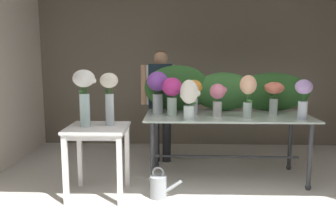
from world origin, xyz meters
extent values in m
plane|color=beige|center=(0.00, 1.66, 0.00)|extent=(7.32, 7.32, 0.00)
cube|color=#706656|center=(0.00, 3.33, 1.42)|extent=(5.25, 0.12, 2.85)
cube|color=silver|center=(0.36, 1.66, 0.79)|extent=(1.98, 0.89, 0.02)
cylinder|color=#38383D|center=(-0.53, 1.31, 0.39)|extent=(0.05, 0.05, 0.78)
sphere|color=#38383D|center=(-0.53, 1.31, 0.03)|extent=(0.07, 0.07, 0.07)
cylinder|color=#38383D|center=(1.25, 1.31, 0.39)|extent=(0.05, 0.05, 0.78)
sphere|color=#38383D|center=(1.25, 1.31, 0.03)|extent=(0.07, 0.07, 0.07)
cylinder|color=#38383D|center=(-0.53, 2.00, 0.39)|extent=(0.05, 0.05, 0.78)
sphere|color=#38383D|center=(-0.53, 2.00, 0.03)|extent=(0.07, 0.07, 0.07)
cylinder|color=#38383D|center=(1.25, 2.00, 0.39)|extent=(0.05, 0.05, 0.78)
sphere|color=#38383D|center=(1.25, 2.00, 0.03)|extent=(0.07, 0.07, 0.07)
cylinder|color=#38383D|center=(0.36, 1.66, 0.27)|extent=(1.78, 0.03, 0.03)
cube|color=white|center=(-1.11, 1.10, 0.75)|extent=(0.64, 0.59, 0.03)
cube|color=white|center=(-1.11, 1.10, 0.71)|extent=(0.58, 0.53, 0.06)
cube|color=white|center=(-1.38, 0.84, 0.37)|extent=(0.05, 0.05, 0.74)
cube|color=white|center=(-0.83, 0.84, 0.37)|extent=(0.05, 0.05, 0.74)
cube|color=white|center=(-1.38, 1.35, 0.37)|extent=(0.05, 0.05, 0.74)
cube|color=white|center=(-0.83, 1.35, 0.37)|extent=(0.05, 0.05, 0.74)
cylinder|color=#232328|center=(-0.57, 2.31, 0.42)|extent=(0.12, 0.12, 0.84)
cylinder|color=#232328|center=(-0.41, 2.31, 0.42)|extent=(0.12, 0.12, 0.84)
cube|color=silver|center=(-0.49, 2.31, 1.11)|extent=(0.38, 0.22, 0.54)
cube|color=#192833|center=(-0.49, 2.19, 1.07)|extent=(0.33, 0.02, 0.66)
cylinder|color=tan|center=(-0.72, 2.31, 1.11)|extent=(0.09, 0.09, 0.55)
cylinder|color=tan|center=(-0.25, 2.31, 1.11)|extent=(0.09, 0.09, 0.55)
sphere|color=tan|center=(-0.49, 2.31, 1.47)|extent=(0.20, 0.20, 0.20)
ellipsoid|color=brown|center=(-0.49, 2.33, 1.54)|extent=(0.15, 0.15, 0.09)
ellipsoid|color=#2D6028|center=(-0.25, 1.98, 1.10)|extent=(0.86, 0.27, 0.59)
ellipsoid|color=#387033|center=(0.35, 1.98, 1.05)|extent=(0.79, 0.29, 0.50)
ellipsoid|color=#2D6028|center=(0.97, 1.98, 1.05)|extent=(0.99, 0.23, 0.50)
cylinder|color=silver|center=(0.92, 1.68, 0.90)|extent=(0.10, 0.10, 0.20)
cylinder|color=#9EBCB2|center=(0.92, 1.68, 0.85)|extent=(0.09, 0.09, 0.08)
cylinder|color=#387033|center=(0.93, 1.68, 0.95)|extent=(0.01, 0.01, 0.28)
cylinder|color=#387033|center=(0.91, 1.70, 0.95)|extent=(0.01, 0.01, 0.28)
cylinder|color=#387033|center=(0.90, 1.67, 0.95)|extent=(0.01, 0.01, 0.28)
ellipsoid|color=#EF7A60|center=(0.92, 1.68, 1.13)|extent=(0.23, 0.23, 0.15)
sphere|color=#EF7A60|center=(0.83, 1.69, 1.15)|extent=(0.07, 0.07, 0.07)
ellipsoid|color=#387033|center=(0.92, 1.70, 1.02)|extent=(0.10, 0.09, 0.03)
cylinder|color=silver|center=(0.22, 1.54, 0.89)|extent=(0.11, 0.11, 0.18)
cylinder|color=#9EBCB2|center=(0.22, 1.54, 0.84)|extent=(0.10, 0.10, 0.08)
cylinder|color=#387033|center=(0.25, 1.54, 0.93)|extent=(0.01, 0.01, 0.24)
cylinder|color=#387033|center=(0.21, 1.55, 0.93)|extent=(0.01, 0.01, 0.24)
cylinder|color=#387033|center=(0.21, 1.52, 0.93)|extent=(0.01, 0.01, 0.24)
ellipsoid|color=pink|center=(0.22, 1.54, 1.10)|extent=(0.18, 0.18, 0.18)
sphere|color=pink|center=(0.29, 1.53, 1.12)|extent=(0.08, 0.08, 0.08)
ellipsoid|color=#28562D|center=(0.25, 1.51, 1.01)|extent=(0.11, 0.07, 0.03)
cylinder|color=silver|center=(-0.32, 1.57, 0.91)|extent=(0.12, 0.12, 0.22)
cylinder|color=#9EBCB2|center=(-0.32, 1.57, 0.85)|extent=(0.11, 0.11, 0.09)
cylinder|color=#477F3D|center=(-0.30, 1.58, 0.95)|extent=(0.01, 0.01, 0.27)
cylinder|color=#477F3D|center=(-0.32, 1.60, 0.95)|extent=(0.01, 0.01, 0.27)
cylinder|color=#477F3D|center=(-0.33, 1.57, 0.95)|extent=(0.01, 0.01, 0.27)
cylinder|color=#477F3D|center=(-0.31, 1.55, 0.95)|extent=(0.01, 0.01, 0.27)
ellipsoid|color=#D1338E|center=(-0.32, 1.57, 1.15)|extent=(0.24, 0.24, 0.22)
sphere|color=#D1338E|center=(-0.38, 1.57, 1.16)|extent=(0.08, 0.08, 0.08)
ellipsoid|color=#477F3D|center=(-0.29, 1.61, 1.05)|extent=(0.06, 0.11, 0.03)
cylinder|color=silver|center=(-0.12, 1.33, 0.88)|extent=(0.12, 0.12, 0.16)
cylinder|color=#9EBCB2|center=(-0.12, 1.33, 0.84)|extent=(0.11, 0.11, 0.07)
cylinder|color=#2D6028|center=(-0.10, 1.33, 0.93)|extent=(0.01, 0.01, 0.23)
cylinder|color=#2D6028|center=(-0.14, 1.36, 0.93)|extent=(0.01, 0.01, 0.23)
cylinder|color=#2D6028|center=(-0.13, 1.31, 0.93)|extent=(0.01, 0.01, 0.23)
ellipsoid|color=white|center=(-0.12, 1.33, 1.12)|extent=(0.20, 0.20, 0.27)
sphere|color=white|center=(-0.18, 1.33, 1.08)|extent=(0.08, 0.08, 0.08)
sphere|color=white|center=(-0.03, 1.32, 1.10)|extent=(0.07, 0.07, 0.07)
ellipsoid|color=#477F3D|center=(-0.08, 1.36, 0.99)|extent=(0.10, 0.05, 0.03)
cylinder|color=silver|center=(-0.05, 1.65, 0.90)|extent=(0.10, 0.10, 0.20)
cylinder|color=#9EBCB2|center=(-0.05, 1.65, 0.85)|extent=(0.09, 0.09, 0.08)
cylinder|color=#2D6028|center=(-0.03, 1.65, 0.95)|extent=(0.01, 0.01, 0.27)
cylinder|color=#2D6028|center=(-0.06, 1.67, 0.95)|extent=(0.01, 0.01, 0.27)
cylinder|color=#2D6028|center=(-0.07, 1.63, 0.95)|extent=(0.01, 0.01, 0.27)
ellipsoid|color=orange|center=(-0.05, 1.65, 1.14)|extent=(0.20, 0.20, 0.18)
sphere|color=orange|center=(0.02, 1.67, 1.12)|extent=(0.05, 0.05, 0.05)
ellipsoid|color=#28562D|center=(-0.05, 1.62, 1.02)|extent=(0.08, 0.11, 0.03)
cylinder|color=silver|center=(0.56, 1.46, 0.89)|extent=(0.10, 0.10, 0.18)
cylinder|color=#9EBCB2|center=(0.56, 1.46, 0.84)|extent=(0.09, 0.09, 0.08)
cylinder|color=#387033|center=(0.58, 1.46, 0.97)|extent=(0.01, 0.01, 0.31)
cylinder|color=#387033|center=(0.55, 1.48, 0.97)|extent=(0.01, 0.01, 0.31)
cylinder|color=#387033|center=(0.55, 1.44, 0.97)|extent=(0.01, 0.01, 0.31)
ellipsoid|color=#F4B78E|center=(0.56, 1.46, 1.19)|extent=(0.19, 0.19, 0.22)
ellipsoid|color=#477F3D|center=(0.57, 1.43, 1.01)|extent=(0.08, 0.11, 0.03)
cylinder|color=silver|center=(1.15, 1.36, 0.91)|extent=(0.10, 0.10, 0.21)
cylinder|color=#9EBCB2|center=(1.15, 1.36, 0.85)|extent=(0.10, 0.10, 0.09)
cylinder|color=#2D6028|center=(1.17, 1.37, 0.97)|extent=(0.01, 0.01, 0.31)
cylinder|color=#2D6028|center=(1.15, 1.38, 0.97)|extent=(0.01, 0.01, 0.31)
cylinder|color=#2D6028|center=(1.13, 1.36, 0.97)|extent=(0.01, 0.01, 0.31)
cylinder|color=#2D6028|center=(1.15, 1.34, 0.97)|extent=(0.01, 0.01, 0.31)
ellipsoid|color=#B28ED1|center=(1.15, 1.36, 1.18)|extent=(0.19, 0.19, 0.16)
sphere|color=#B28ED1|center=(1.10, 1.39, 1.19)|extent=(0.08, 0.08, 0.08)
cylinder|color=silver|center=(-0.50, 1.77, 0.92)|extent=(0.13, 0.13, 0.24)
cylinder|color=#9EBCB2|center=(-0.50, 1.77, 0.86)|extent=(0.12, 0.12, 0.10)
cylinder|color=#28562D|center=(-0.47, 1.77, 0.97)|extent=(0.01, 0.01, 0.31)
cylinder|color=#28562D|center=(-0.50, 1.80, 0.97)|extent=(0.01, 0.01, 0.31)
cylinder|color=#28562D|center=(-0.53, 1.78, 0.97)|extent=(0.01, 0.01, 0.31)
cylinder|color=#28562D|center=(-0.49, 1.75, 0.97)|extent=(0.01, 0.01, 0.31)
ellipsoid|color=purple|center=(-0.50, 1.77, 1.20)|extent=(0.27, 0.27, 0.24)
sphere|color=purple|center=(-0.59, 1.75, 1.18)|extent=(0.08, 0.08, 0.08)
sphere|color=purple|center=(-0.41, 1.78, 1.16)|extent=(0.11, 0.11, 0.11)
cylinder|color=silver|center=(-1.23, 1.10, 0.95)|extent=(0.11, 0.11, 0.35)
cylinder|color=#9EBCB2|center=(-1.23, 1.10, 0.85)|extent=(0.10, 0.10, 0.15)
cylinder|color=#2D6028|center=(-1.21, 1.10, 1.00)|extent=(0.01, 0.01, 0.45)
cylinder|color=#2D6028|center=(-1.23, 1.12, 1.00)|extent=(0.01, 0.01, 0.45)
cylinder|color=#2D6028|center=(-1.25, 1.10, 1.00)|extent=(0.01, 0.01, 0.45)
cylinder|color=#2D6028|center=(-1.23, 1.08, 1.00)|extent=(0.01, 0.01, 0.45)
ellipsoid|color=white|center=(-1.23, 1.10, 1.28)|extent=(0.23, 0.23, 0.18)
sphere|color=white|center=(-1.14, 1.12, 1.26)|extent=(0.06, 0.06, 0.06)
ellipsoid|color=#477F3D|center=(-1.27, 1.12, 1.14)|extent=(0.10, 0.10, 0.03)
cylinder|color=silver|center=(-0.98, 1.16, 0.94)|extent=(0.09, 0.09, 0.35)
cylinder|color=#9EBCB2|center=(-0.98, 1.16, 0.85)|extent=(0.09, 0.09, 0.14)
cylinder|color=#387033|center=(-0.95, 1.16, 0.99)|extent=(0.01, 0.01, 0.43)
cylinder|color=#387033|center=(-0.99, 1.17, 0.99)|extent=(0.01, 0.01, 0.43)
cylinder|color=#387033|center=(-0.98, 1.14, 0.99)|extent=(0.01, 0.01, 0.43)
ellipsoid|color=silver|center=(-0.98, 1.16, 1.26)|extent=(0.19, 0.19, 0.16)
sphere|color=silver|center=(-0.91, 1.16, 1.26)|extent=(0.05, 0.05, 0.05)
ellipsoid|color=#387033|center=(-1.02, 1.19, 1.13)|extent=(0.04, 0.10, 0.03)
cylinder|color=#999EA3|center=(-0.45, 1.05, 0.12)|extent=(0.18, 0.18, 0.24)
cylinder|color=#999EA3|center=(-0.28, 1.05, 0.13)|extent=(0.18, 0.04, 0.14)
torus|color=#999EA3|center=(-0.45, 1.05, 0.28)|extent=(0.13, 0.02, 0.13)
camera|label=1|loc=(-0.23, -2.41, 1.53)|focal=36.07mm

